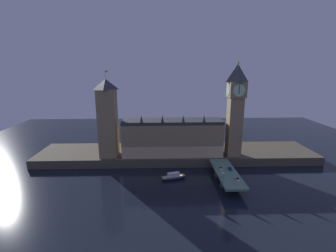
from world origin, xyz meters
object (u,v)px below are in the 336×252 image
object	(u,v)px
pedestrian_far_rail	(215,166)
boat_upstream	(174,177)
car_southbound_lead	(237,179)
pedestrian_near_rail	(221,177)
victoria_tower	(108,118)
car_southbound_trail	(230,169)
car_northbound_lead	(221,168)
street_lamp_near	(223,176)
clock_tower	(235,107)

from	to	relation	value
pedestrian_far_rail	boat_upstream	distance (m)	29.09
car_southbound_lead	pedestrian_near_rail	size ratio (longest dim) A/B	2.43
boat_upstream	pedestrian_near_rail	bearing A→B (deg)	-24.60
victoria_tower	pedestrian_near_rail	xyz separation A→B (m)	(75.61, -42.13, -28.12)
car_southbound_lead	car_southbound_trail	world-z (taller)	car_southbound_trail
car_northbound_lead	boat_upstream	xyz separation A→B (m)	(-31.20, -0.34, -5.43)
victoria_tower	street_lamp_near	distance (m)	92.53
car_southbound_trail	boat_upstream	size ratio (longest dim) A/B	0.22
car_northbound_lead	boat_upstream	world-z (taller)	car_northbound_lead
victoria_tower	pedestrian_far_rail	xyz separation A→B (m)	(75.61, -25.12, -28.19)
pedestrian_near_rail	pedestrian_far_rail	bearing A→B (deg)	90.00
car_northbound_lead	street_lamp_near	bearing A→B (deg)	-100.12
street_lamp_near	boat_upstream	bearing A→B (deg)	146.35
car_southbound_trail	boat_upstream	world-z (taller)	car_southbound_trail
car_southbound_trail	pedestrian_far_rail	distance (m)	9.96
car_northbound_lead	boat_upstream	distance (m)	31.68
clock_tower	street_lamp_near	xyz separation A→B (m)	(-19.19, -46.28, -32.94)
clock_tower	pedestrian_far_rail	xyz separation A→B (m)	(-18.79, -23.65, -36.10)
clock_tower	street_lamp_near	distance (m)	59.95
victoria_tower	clock_tower	bearing A→B (deg)	-0.89
car_southbound_lead	clock_tower	bearing A→B (deg)	77.29
victoria_tower	car_southbound_lead	world-z (taller)	victoria_tower
victoria_tower	boat_upstream	distance (m)	65.14
clock_tower	boat_upstream	distance (m)	68.74
clock_tower	pedestrian_far_rail	world-z (taller)	clock_tower
car_southbound_trail	pedestrian_far_rail	bearing A→B (deg)	153.42
street_lamp_near	boat_upstream	distance (m)	34.58
clock_tower	pedestrian_far_rail	bearing A→B (deg)	-128.46
car_southbound_trail	street_lamp_near	size ratio (longest dim) A/B	0.62
car_southbound_trail	pedestrian_near_rail	xyz separation A→B (m)	(-8.91, -12.56, 0.24)
victoria_tower	car_southbound_lead	size ratio (longest dim) A/B	14.36
street_lamp_near	pedestrian_far_rail	bearing A→B (deg)	88.99
car_southbound_trail	pedestrian_far_rail	size ratio (longest dim) A/B	2.35
clock_tower	car_southbound_lead	world-z (taller)	clock_tower
victoria_tower	pedestrian_near_rail	world-z (taller)	victoria_tower
street_lamp_near	pedestrian_near_rail	bearing A→B (deg)	85.92
pedestrian_near_rail	clock_tower	bearing A→B (deg)	65.21
car_southbound_trail	boat_upstream	bearing A→B (deg)	179.44
car_northbound_lead	car_southbound_trail	bearing A→B (deg)	-6.78
clock_tower	street_lamp_near	world-z (taller)	clock_tower
car_southbound_lead	pedestrian_near_rail	world-z (taller)	pedestrian_near_rail
victoria_tower	pedestrian_far_rail	size ratio (longest dim) A/B	37.22
clock_tower	pedestrian_far_rail	distance (m)	47.07
car_southbound_lead	pedestrian_far_rail	xyz separation A→B (m)	(-8.91, 20.15, 0.23)
car_northbound_lead	car_southbound_lead	bearing A→B (deg)	-70.09
car_northbound_lead	car_southbound_trail	size ratio (longest dim) A/B	0.95
car_northbound_lead	pedestrian_far_rail	bearing A→B (deg)	128.37
pedestrian_far_rail	car_northbound_lead	bearing A→B (deg)	-51.63
clock_tower	street_lamp_near	size ratio (longest dim) A/B	10.76
car_southbound_trail	car_northbound_lead	bearing A→B (deg)	173.22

